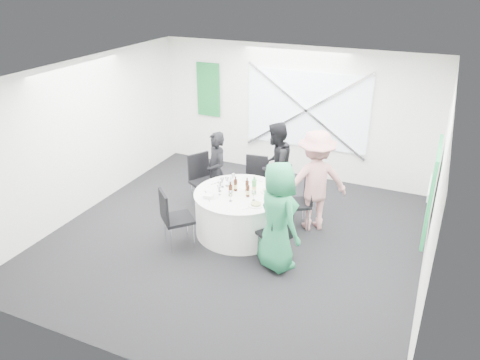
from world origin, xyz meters
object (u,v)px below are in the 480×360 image
at_px(chair_back_right, 302,198).
at_px(chair_front_left, 172,214).
at_px(chair_back, 255,177).
at_px(clear_water_bottle, 231,186).
at_px(chair_front_right, 277,232).
at_px(person_man_back_left, 216,171).
at_px(chair_back_left, 202,176).
at_px(green_water_bottle, 254,187).
at_px(person_woman_pink, 315,181).
at_px(banquet_table, 240,213).
at_px(person_woman_green, 278,217).
at_px(person_man_back, 275,165).

xyz_separation_m(chair_back_right, chair_front_left, (-1.72, -1.46, 0.04)).
distance_m(chair_back, clear_water_bottle, 1.12).
bearing_deg(chair_front_right, chair_back_right, -146.93).
bearing_deg(person_man_back_left, chair_back_left, -139.54).
bearing_deg(green_water_bottle, person_woman_pink, 35.42).
xyz_separation_m(banquet_table, person_woman_green, (0.92, -0.68, 0.48)).
height_order(chair_front_right, chair_front_left, chair_front_left).
bearing_deg(person_woman_green, chair_front_left, 42.69).
bearing_deg(person_woman_pink, person_man_back_left, -30.78).
bearing_deg(clear_water_bottle, chair_back_left, 144.06).
distance_m(chair_back_left, chair_back_right, 1.98).
distance_m(banquet_table, chair_front_right, 1.08).
height_order(banquet_table, chair_front_left, chair_front_left).
distance_m(chair_front_left, person_man_back_left, 1.52).
distance_m(banquet_table, chair_back_right, 1.10).
bearing_deg(chair_back_right, chair_back, -147.18).
xyz_separation_m(chair_front_left, person_woman_pink, (1.91, 1.55, 0.30)).
bearing_deg(chair_front_left, green_water_bottle, -95.00).
relative_size(person_man_back, clear_water_bottle, 5.98).
bearing_deg(person_man_back_left, chair_back_right, 38.43).
xyz_separation_m(chair_back_right, chair_front_right, (-0.02, -1.20, -0.02)).
bearing_deg(person_man_back, person_woman_pink, 68.84).
height_order(person_woman_green, clear_water_bottle, person_woman_green).
relative_size(person_man_back_left, green_water_bottle, 4.80).
bearing_deg(chair_back_left, chair_front_left, -139.17).
height_order(chair_back_left, clear_water_bottle, clear_water_bottle).
height_order(chair_back_left, chair_front_left, chair_back_left).
height_order(chair_back, person_man_back_left, person_man_back_left).
height_order(person_man_back_left, person_woman_pink, person_woman_pink).
xyz_separation_m(banquet_table, person_man_back_left, (-0.77, 0.65, 0.38)).
distance_m(person_woman_pink, clear_water_bottle, 1.44).
bearing_deg(chair_front_right, person_man_back, -124.93).
xyz_separation_m(chair_front_right, person_woman_green, (0.03, -0.08, 0.32)).
bearing_deg(chair_front_right, clear_water_bottle, -85.07).
bearing_deg(clear_water_bottle, chair_back_right, 29.89).
xyz_separation_m(chair_front_right, clear_water_bottle, (-1.05, 0.58, 0.32)).
relative_size(chair_front_left, clear_water_bottle, 3.68).
relative_size(person_man_back, person_woman_pink, 0.92).
relative_size(person_man_back, green_water_bottle, 5.24).
xyz_separation_m(banquet_table, chair_front_left, (-0.81, -0.87, 0.22)).
height_order(chair_back_right, chair_front_left, chair_front_left).
distance_m(chair_back_right, person_woman_green, 1.31).
relative_size(person_woman_pink, green_water_bottle, 5.68).
xyz_separation_m(chair_back_right, person_woman_green, (0.01, -1.28, 0.30)).
xyz_separation_m(chair_back_left, person_man_back_left, (0.31, 0.00, 0.15)).
distance_m(chair_back_right, chair_front_left, 2.26).
bearing_deg(person_woman_pink, clear_water_bottle, -2.86).
xyz_separation_m(person_man_back_left, green_water_bottle, (1.00, -0.58, 0.13)).
height_order(chair_back_left, person_woman_green, person_woman_green).
relative_size(person_man_back_left, clear_water_bottle, 5.47).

